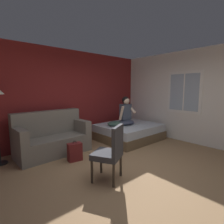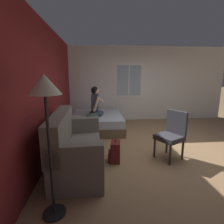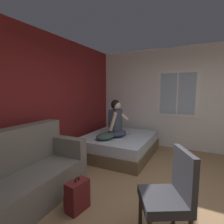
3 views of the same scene
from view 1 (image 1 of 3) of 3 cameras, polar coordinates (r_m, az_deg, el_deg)
ground_plane at (r=3.50m, az=5.92°, el=-19.51°), size 40.00×40.00×0.00m
wall_back_accent at (r=5.28m, az=-15.43°, el=4.72°), size 10.51×0.16×2.70m
wall_side_with_window at (r=5.55m, az=26.47°, el=4.35°), size 0.19×6.52×2.70m
bed at (r=5.58m, az=5.53°, el=-6.46°), size 1.83×1.57×0.48m
couch at (r=4.59m, az=-18.93°, el=-7.94°), size 1.73×0.88×1.04m
side_chair at (r=3.08m, az=-0.46°, el=-12.58°), size 0.62×0.62×0.98m
person_seated at (r=5.40m, az=4.54°, el=-0.45°), size 0.56×0.49×0.88m
backpack at (r=4.07m, az=-12.10°, el=-12.68°), size 0.32×0.27×0.46m
throw_pillow at (r=5.27m, az=0.95°, el=-3.78°), size 0.54×0.45×0.14m
cell_phone at (r=5.55m, az=8.21°, el=-3.96°), size 0.16×0.14×0.01m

